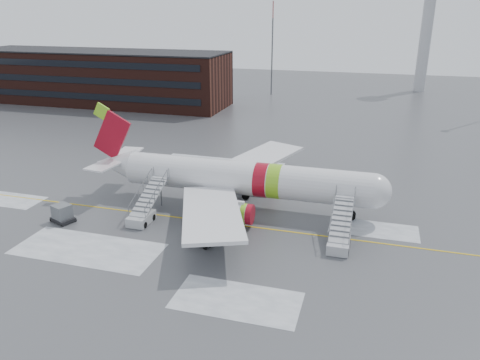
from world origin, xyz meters
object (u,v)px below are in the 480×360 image
(airstair_fwd, at_px, (340,236))
(pushback_tug, at_px, (199,238))
(airstair_aft, at_px, (144,211))
(uld_container, at_px, (62,214))
(airliner, at_px, (237,178))

(airstair_fwd, height_order, pushback_tug, airstair_fwd)
(airstair_fwd, xyz_separation_m, pushback_tug, (-13.03, -3.43, -0.44))
(airstair_fwd, xyz_separation_m, airstair_aft, (-20.67, 0.00, 0.00))
(uld_container, bearing_deg, airstair_fwd, 5.46)
(airliner, xyz_separation_m, airstair_aft, (-8.45, -6.54, -2.35))
(airstair_aft, distance_m, uld_container, 8.70)
(pushback_tug, height_order, uld_container, uld_container)
(airstair_aft, xyz_separation_m, uld_container, (-8.24, -2.76, -0.16))
(airstair_aft, distance_m, pushback_tug, 8.39)
(airliner, bearing_deg, uld_container, -150.88)
(airstair_aft, height_order, uld_container, airstair_aft)
(airstair_aft, bearing_deg, airliner, 37.72)
(uld_container, bearing_deg, airstair_aft, 18.54)
(airliner, xyz_separation_m, airstair_fwd, (12.22, -6.54, -2.35))
(airstair_fwd, height_order, uld_container, airstair_fwd)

